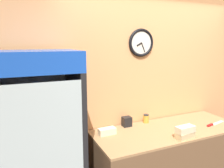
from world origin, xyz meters
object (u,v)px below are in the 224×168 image
(chefs_knife, at_px, (213,124))
(sandwich_flat_left, at_px, (107,131))
(sandwich_stack_bottom, at_px, (185,135))
(condiment_jar, at_px, (146,119))
(beverage_cooler, at_px, (39,141))
(sandwich_stack_middle, at_px, (185,129))
(napkin_dispenser, at_px, (127,122))

(chefs_knife, bearing_deg, sandwich_flat_left, 168.30)
(sandwich_stack_bottom, xyz_separation_m, condiment_jar, (-0.13, 0.58, 0.02))
(sandwich_stack_bottom, bearing_deg, beverage_cooler, 166.43)
(sandwich_stack_bottom, relative_size, condiment_jar, 1.99)
(sandwich_stack_middle, height_order, condiment_jar, sandwich_stack_middle)
(napkin_dispenser, bearing_deg, sandwich_stack_bottom, -54.17)
(sandwich_stack_bottom, xyz_separation_m, sandwich_flat_left, (-0.74, 0.45, 0.00))
(beverage_cooler, bearing_deg, sandwich_flat_left, 6.85)
(beverage_cooler, xyz_separation_m, sandwich_stack_bottom, (1.48, -0.36, -0.07))
(chefs_knife, relative_size, napkin_dispenser, 2.96)
(sandwich_stack_bottom, distance_m, napkin_dispenser, 0.71)
(chefs_knife, bearing_deg, sandwich_stack_bottom, -165.00)
(condiment_jar, height_order, napkin_dispenser, napkin_dispenser)
(napkin_dispenser, bearing_deg, condiment_jar, 1.68)
(beverage_cooler, xyz_separation_m, condiment_jar, (1.35, 0.23, -0.05))
(condiment_jar, bearing_deg, sandwich_stack_bottom, -77.84)
(sandwich_flat_left, xyz_separation_m, chefs_knife, (1.36, -0.28, -0.03))
(beverage_cooler, height_order, chefs_knife, beverage_cooler)
(sandwich_flat_left, xyz_separation_m, napkin_dispenser, (0.32, 0.13, 0.02))
(sandwich_stack_middle, height_order, napkin_dispenser, sandwich_stack_middle)
(beverage_cooler, distance_m, sandwich_flat_left, 0.75)
(sandwich_stack_bottom, relative_size, sandwich_flat_left, 1.11)
(sandwich_stack_bottom, height_order, condiment_jar, condiment_jar)
(napkin_dispenser, bearing_deg, sandwich_flat_left, -158.42)
(beverage_cooler, relative_size, chefs_knife, 5.33)
(chefs_knife, bearing_deg, sandwich_stack_middle, -165.00)
(sandwich_stack_middle, distance_m, napkin_dispenser, 0.71)
(sandwich_stack_bottom, distance_m, sandwich_stack_middle, 0.07)
(sandwich_stack_bottom, bearing_deg, napkin_dispenser, 125.83)
(chefs_knife, relative_size, condiment_jar, 3.16)
(sandwich_stack_bottom, relative_size, napkin_dispenser, 1.86)
(beverage_cooler, xyz_separation_m, napkin_dispenser, (1.07, 0.22, -0.04))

